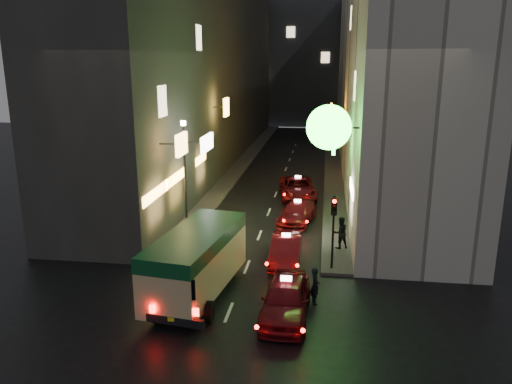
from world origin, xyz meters
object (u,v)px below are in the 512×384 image
at_px(minibus, 197,256).
at_px(lamp_post, 185,169).
at_px(taxi_near, 286,296).
at_px(pedestrian_crossing, 315,283).
at_px(traffic_light, 334,217).

xyz_separation_m(minibus, lamp_post, (-2.63, 7.71, 1.97)).
height_order(taxi_near, pedestrian_crossing, taxi_near).
distance_m(traffic_light, lamp_post, 9.42).
height_order(traffic_light, lamp_post, lamp_post).
bearing_deg(traffic_light, minibus, -150.28).
xyz_separation_m(minibus, pedestrian_crossing, (4.87, -0.04, -0.88)).
relative_size(minibus, pedestrian_crossing, 3.85).
bearing_deg(taxi_near, minibus, 161.20).
relative_size(taxi_near, traffic_light, 1.58).
bearing_deg(taxi_near, pedestrian_crossing, 49.41).
relative_size(minibus, taxi_near, 1.22).
distance_m(taxi_near, lamp_post, 11.42).
relative_size(taxi_near, lamp_post, 0.89).
bearing_deg(pedestrian_crossing, lamp_post, 27.03).
distance_m(minibus, taxi_near, 4.11).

